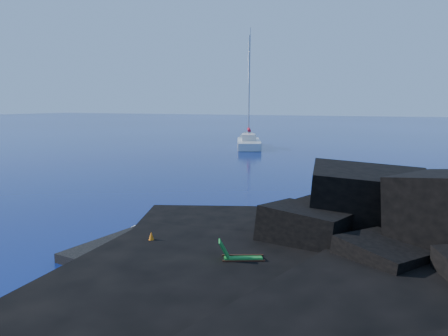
% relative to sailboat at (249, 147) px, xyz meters
% --- Properties ---
extents(ground, '(400.00, 400.00, 0.00)m').
position_rel_sailboat_xyz_m(ground, '(9.45, -40.69, 0.00)').
color(ground, '#030833').
rests_on(ground, ground).
extents(headland, '(24.00, 24.00, 3.60)m').
position_rel_sailboat_xyz_m(headland, '(22.45, -37.69, 0.00)').
color(headland, black).
rests_on(headland, ground).
extents(beach, '(9.08, 6.86, 0.70)m').
position_rel_sailboat_xyz_m(beach, '(13.95, -40.19, 0.00)').
color(beach, black).
rests_on(beach, ground).
extents(surf_foam, '(10.00, 8.00, 0.06)m').
position_rel_sailboat_xyz_m(surf_foam, '(14.45, -35.69, 0.00)').
color(surf_foam, white).
rests_on(surf_foam, ground).
extents(sailboat, '(8.21, 14.10, 14.74)m').
position_rel_sailboat_xyz_m(sailboat, '(0.00, 0.00, 0.00)').
color(sailboat, silver).
rests_on(sailboat, ground).
extents(deck_chair, '(1.59, 1.22, 1.00)m').
position_rel_sailboat_xyz_m(deck_chair, '(16.17, -41.00, 0.85)').
color(deck_chair, '#187027').
rests_on(deck_chair, beach).
extents(towel, '(2.34, 1.64, 0.06)m').
position_rel_sailboat_xyz_m(towel, '(13.50, -40.27, 0.38)').
color(towel, silver).
rests_on(towel, beach).
extents(sunbather, '(1.66, 0.89, 0.22)m').
position_rel_sailboat_xyz_m(sunbather, '(13.50, -40.27, 0.51)').
color(sunbather, tan).
rests_on(sunbather, towel).
extents(marker_cone, '(0.49, 0.49, 0.60)m').
position_rel_sailboat_xyz_m(marker_cone, '(12.20, -40.57, 0.65)').
color(marker_cone, orange).
rests_on(marker_cone, beach).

